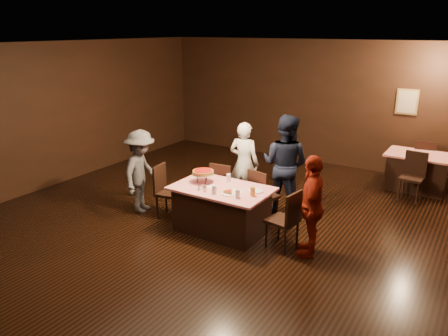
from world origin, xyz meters
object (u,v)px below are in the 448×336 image
(main_table, at_px, (222,209))
(chair_far_right, at_px, (264,195))
(back_table, at_px, (418,172))
(plate_empty, at_px, (256,191))
(glass_amber, at_px, (253,192))
(chair_end_left, at_px, (170,192))
(diner_grey_knit, at_px, (141,172))
(glass_front_right, at_px, (238,194))
(glass_back, at_px, (229,178))
(diner_red_shirt, at_px, (312,206))
(diner_white_jacket, at_px, (244,163))
(chair_end_right, at_px, (283,219))
(pizza_stand, at_px, (203,172))
(chair_back_far, at_px, (423,161))
(chair_far_left, at_px, (225,186))
(chair_back_near, at_px, (412,177))
(glass_front_left, at_px, (214,190))
(diner_navy_hoodie, at_px, (285,164))

(main_table, height_order, chair_far_right, chair_far_right)
(back_table, height_order, plate_empty, plate_empty)
(main_table, relative_size, glass_amber, 11.43)
(chair_end_left, xyz_separation_m, diner_grey_knit, (-0.59, -0.07, 0.29))
(glass_front_right, xyz_separation_m, glass_back, (-0.50, 0.55, 0.00))
(glass_front_right, bearing_deg, diner_red_shirt, 15.31)
(glass_front_right, bearing_deg, diner_white_jacket, 116.35)
(main_table, xyz_separation_m, chair_end_right, (1.10, 0.00, 0.09))
(diner_red_shirt, xyz_separation_m, pizza_stand, (-1.93, 0.00, 0.18))
(chair_end_right, height_order, chair_back_far, same)
(chair_far_left, distance_m, diner_white_jacket, 0.62)
(chair_back_near, distance_m, pizza_stand, 4.21)
(chair_end_left, height_order, glass_back, chair_end_left)
(chair_end_left, xyz_separation_m, glass_front_left, (1.15, -0.30, 0.37))
(chair_far_left, relative_size, chair_end_left, 1.00)
(diner_white_jacket, bearing_deg, chair_far_left, 72.85)
(diner_grey_knit, distance_m, glass_front_left, 1.76)
(glass_front_left, bearing_deg, chair_end_left, 165.38)
(chair_back_near, distance_m, diner_white_jacket, 3.32)
(diner_white_jacket, bearing_deg, chair_back_far, -137.21)
(back_table, bearing_deg, glass_front_right, -115.61)
(chair_end_left, bearing_deg, glass_amber, -102.55)
(chair_end_right, xyz_separation_m, diner_red_shirt, (0.43, 0.05, 0.30))
(glass_front_right, bearing_deg, chair_far_right, 92.86)
(main_table, xyz_separation_m, glass_front_left, (0.05, -0.30, 0.46))
(diner_red_shirt, bearing_deg, glass_front_left, -94.75)
(diner_navy_hoodie, height_order, plate_empty, diner_navy_hoodie)
(chair_back_near, bearing_deg, main_table, -124.19)
(chair_end_right, bearing_deg, pizza_stand, -83.03)
(chair_far_left, height_order, chair_end_left, same)
(diner_navy_hoodie, bearing_deg, pizza_stand, 52.92)
(pizza_stand, distance_m, glass_front_left, 0.58)
(chair_back_far, bearing_deg, chair_back_near, 79.82)
(glass_front_left, xyz_separation_m, glass_front_right, (0.40, 0.05, 0.00))
(chair_far_left, relative_size, chair_far_right, 1.00)
(main_table, height_order, glass_front_right, glass_front_right)
(diner_navy_hoodie, bearing_deg, glass_front_left, 73.01)
(chair_end_left, height_order, glass_front_left, chair_end_left)
(diner_white_jacket, relative_size, glass_front_left, 11.42)
(chair_back_near, xyz_separation_m, diner_white_jacket, (-2.72, -1.87, 0.32))
(chair_end_left, relative_size, diner_white_jacket, 0.59)
(chair_far_left, height_order, diner_navy_hoodie, diner_navy_hoodie)
(plate_empty, relative_size, glass_front_right, 1.79)
(diner_white_jacket, relative_size, diner_navy_hoodie, 0.88)
(diner_white_jacket, bearing_deg, chair_end_left, 51.27)
(diner_red_shirt, bearing_deg, chair_end_left, -106.89)
(main_table, height_order, glass_amber, glass_amber)
(chair_back_near, xyz_separation_m, chair_back_far, (0.00, 1.30, 0.00))
(chair_end_right, xyz_separation_m, plate_empty, (-0.55, 0.15, 0.30))
(chair_far_left, bearing_deg, chair_back_far, -131.45)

